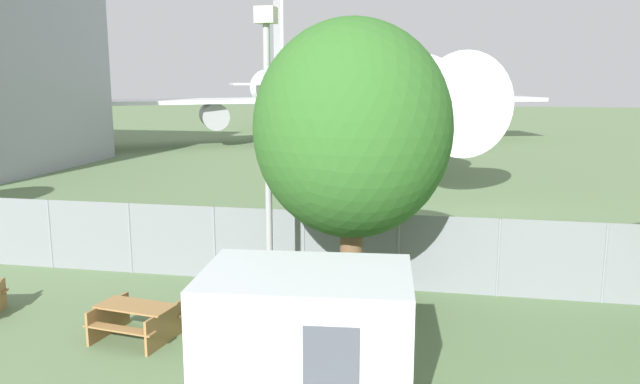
{
  "coord_description": "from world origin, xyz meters",
  "views": [
    {
      "loc": [
        6.11,
        -5.47,
        5.56
      ],
      "look_at": [
        2.41,
        13.44,
        2.0
      ],
      "focal_mm": 35.0,
      "sensor_mm": 36.0,
      "label": 1
    }
  ],
  "objects_px": {
    "airplane": "(321,93)",
    "picnic_bench_open_grass": "(136,318)",
    "tree_behind_benches": "(352,130)",
    "portable_cabin": "(307,340)"
  },
  "relations": [
    {
      "from": "airplane",
      "to": "portable_cabin",
      "type": "xyz_separation_m",
      "value": [
        7.74,
        -41.2,
        -3.11
      ]
    },
    {
      "from": "airplane",
      "to": "tree_behind_benches",
      "type": "relative_size",
      "value": 6.84
    },
    {
      "from": "portable_cabin",
      "to": "tree_behind_benches",
      "type": "bearing_deg",
      "value": 83.69
    },
    {
      "from": "airplane",
      "to": "picnic_bench_open_grass",
      "type": "distance_m",
      "value": 39.55
    },
    {
      "from": "airplane",
      "to": "picnic_bench_open_grass",
      "type": "height_order",
      "value": "airplane"
    },
    {
      "from": "picnic_bench_open_grass",
      "to": "portable_cabin",
      "type": "bearing_deg",
      "value": -25.52
    },
    {
      "from": "portable_cabin",
      "to": "picnic_bench_open_grass",
      "type": "height_order",
      "value": "portable_cabin"
    },
    {
      "from": "airplane",
      "to": "tree_behind_benches",
      "type": "xyz_separation_m",
      "value": [
        7.84,
        -36.65,
        0.06
      ]
    },
    {
      "from": "airplane",
      "to": "tree_behind_benches",
      "type": "bearing_deg",
      "value": -13.72
    },
    {
      "from": "tree_behind_benches",
      "to": "picnic_bench_open_grass",
      "type": "bearing_deg",
      "value": -149.15
    }
  ]
}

